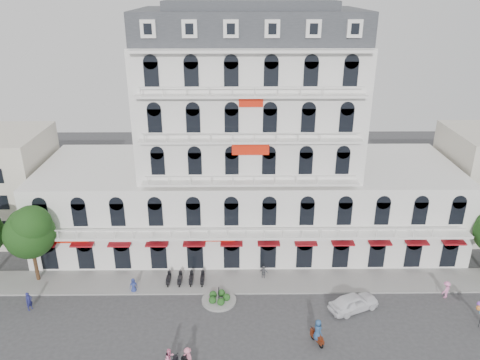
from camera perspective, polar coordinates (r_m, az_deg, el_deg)
ground at (r=40.18m, az=1.68°, el=-19.73°), size 120.00×120.00×0.00m
sidewalk at (r=47.16m, az=1.26°, el=-12.26°), size 53.00×4.00×0.16m
main_building at (r=50.63m, az=1.05°, el=2.91°), size 45.00×15.00×25.80m
traffic_island at (r=44.64m, az=-2.59°, el=-14.30°), size 3.20×3.20×1.60m
parked_scooter_row at (r=47.28m, az=-6.63°, el=-12.45°), size 4.40×1.80×1.10m
tree_west_inner at (r=48.67m, az=-24.30°, el=-5.59°), size 4.76×4.76×8.25m
parked_car at (r=44.53m, az=13.69°, el=-14.27°), size 5.02×3.58×1.59m
rider_southwest at (r=37.90m, az=-8.54°, el=-20.91°), size 1.09×1.51×2.19m
rider_east at (r=40.22m, az=9.44°, el=-17.78°), size 0.99×1.57×2.34m
rider_center at (r=37.99m, az=-6.38°, el=-20.79°), size 1.19×1.42×2.02m
pedestrian_left at (r=46.53m, az=-12.86°, el=-12.44°), size 0.86×0.71×1.52m
pedestrian_mid at (r=47.25m, az=2.91°, el=-11.22°), size 0.96×0.62×1.51m
pedestrian_right at (r=48.70m, az=23.84°, el=-12.12°), size 1.27×1.17×1.72m
pedestrian_far at (r=47.25m, az=-24.33°, el=-13.31°), size 0.67×0.78×1.79m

